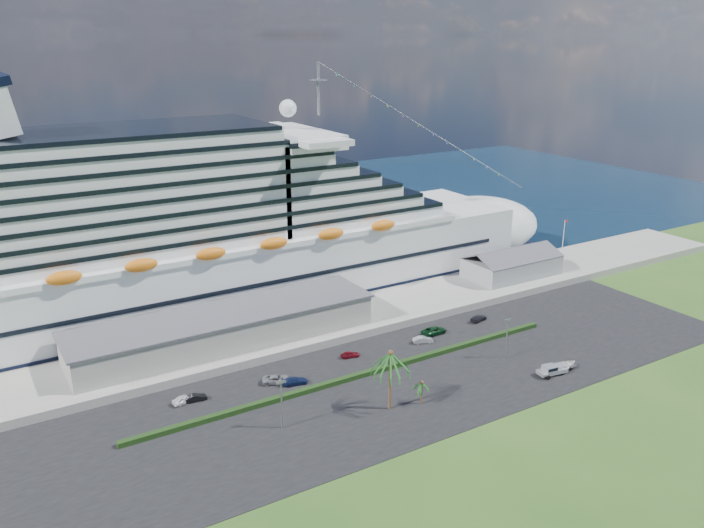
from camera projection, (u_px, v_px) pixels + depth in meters
ground at (451, 404)px, 117.11m from camera, size 420.00×420.00×0.00m
asphalt_lot at (413, 377)px, 126.01m from camera, size 140.00×38.00×0.12m
wharf at (334, 320)px, 149.23m from camera, size 240.00×20.00×1.80m
water at (196, 229)px, 222.42m from camera, size 420.00×160.00×0.02m
cruise_ship at (197, 238)px, 153.05m from camera, size 191.00×38.00×54.00m
terminal_building at (225, 327)px, 135.60m from camera, size 61.00×15.00×6.30m
port_shed at (512, 265)px, 173.76m from camera, size 24.00×12.31×7.37m
flagpole at (563, 240)px, 181.42m from camera, size 1.08×0.16×12.00m
hedge at (362, 375)px, 125.95m from camera, size 88.00×1.10×0.90m
lamp_post_left at (281, 399)px, 108.09m from camera, size 1.60×0.35×8.27m
lamp_post_right at (507, 333)px, 131.76m from camera, size 1.60×0.35×8.27m
palm_tall at (390, 360)px, 112.50m from camera, size 8.82×8.82×11.13m
palm_short at (422, 385)px, 115.76m from camera, size 3.53×3.53×4.56m
parked_car_0 at (185, 399)px, 116.94m from camera, size 4.40×2.24×1.44m
parked_car_1 at (196, 398)px, 117.59m from camera, size 3.92×1.78×1.25m
parked_car_2 at (277, 379)px, 123.66m from camera, size 5.64×4.14×1.42m
parked_car_3 at (295, 381)px, 123.20m from camera, size 5.01×2.89×1.37m
parked_car_4 at (350, 354)px, 133.53m from camera, size 3.91×2.20×1.26m
parked_car_5 at (423, 340)px, 139.76m from camera, size 4.38×2.97×1.37m
parked_car_6 at (434, 331)px, 143.88m from camera, size 5.70×2.81×1.56m
parked_car_7 at (478, 318)px, 150.60m from camera, size 4.73×2.80×1.29m
pickup_truck at (552, 369)px, 126.42m from camera, size 6.08×2.96×2.05m
boat_trailer at (566, 364)px, 128.58m from camera, size 5.42×3.49×1.56m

